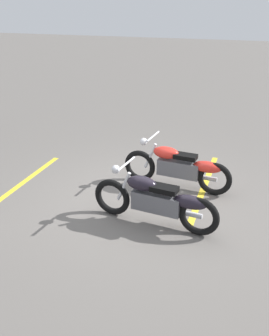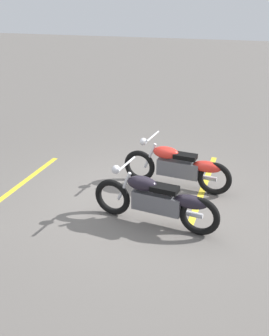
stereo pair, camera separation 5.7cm
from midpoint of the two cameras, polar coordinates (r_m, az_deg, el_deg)
ground_plane at (r=7.39m, az=1.67°, el=-4.80°), size 60.00×60.00×0.00m
motorcycle_bright_foreground at (r=7.73m, az=6.74°, el=0.18°), size 2.23×0.62×1.04m
motorcycle_dark_foreground at (r=6.45m, az=3.57°, el=-4.75°), size 2.23×0.62×1.04m
parking_stripe_near at (r=8.06m, az=10.39°, el=-2.63°), size 0.16×3.20×0.01m
parking_stripe_mid at (r=8.25m, az=-16.54°, el=-2.61°), size 0.16×3.20×0.01m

